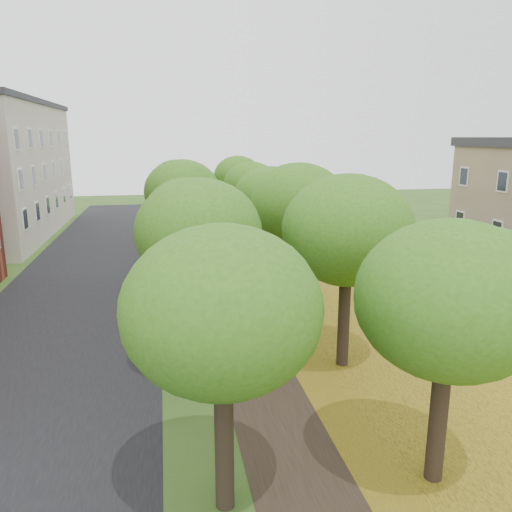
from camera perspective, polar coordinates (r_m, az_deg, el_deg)
name	(u,v)px	position (r m, az deg, el deg)	size (l,w,h in m)	color
ground	(324,492)	(12.26, 7.80, -25.15)	(120.00, 120.00, 0.00)	#2D4C19
street_asphalt	(77,299)	(25.59, -19.74, -4.69)	(8.00, 70.00, 0.01)	black
footpath	(232,291)	(25.43, -2.80, -3.99)	(3.20, 70.00, 0.01)	black
leaf_verge	(326,286)	(26.53, 7.98, -3.36)	(7.50, 70.00, 0.01)	#A4901E
parking_lot	(462,273)	(31.06, 22.44, -1.78)	(9.00, 16.00, 0.01)	black
tree_row_west	(185,204)	(24.27, -8.10, 5.92)	(3.95, 33.95, 6.20)	black
tree_row_east	(282,202)	(24.94, 3.05, 6.24)	(3.95, 33.95, 6.20)	black
bench	(278,349)	(17.64, 2.52, -10.57)	(0.91, 1.89, 0.86)	#2C372E
car_silver	(490,295)	(24.70, 25.22, -4.05)	(1.75, 4.34, 1.48)	#A2A2A6
car_red	(467,284)	(26.53, 22.95, -2.92)	(1.34, 3.83, 1.26)	maroon
car_grey	(409,255)	(30.99, 17.06, 0.09)	(2.16, 5.32, 1.54)	#303135
car_white	(387,245)	(33.72, 14.77, 1.20)	(2.38, 5.16, 1.44)	silver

